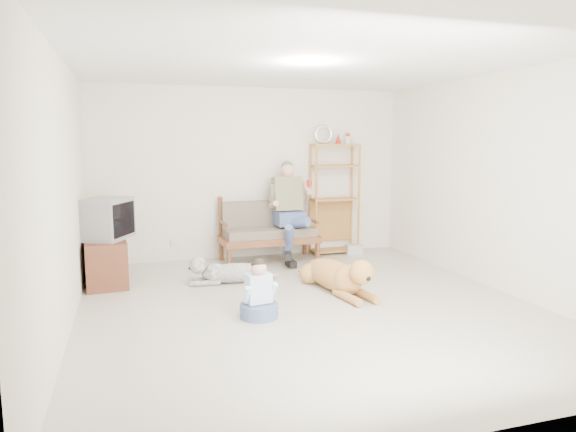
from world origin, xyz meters
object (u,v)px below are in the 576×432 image
object	(u,v)px
etagere	(334,198)
tv_stand	(106,262)
loveseat	(268,230)
golden_retriever	(339,276)

from	to	relation	value
etagere	tv_stand	size ratio (longest dim) A/B	2.28
loveseat	golden_retriever	bearing A→B (deg)	-79.62
tv_stand	golden_retriever	distance (m)	3.04
etagere	tv_stand	bearing A→B (deg)	-166.17
loveseat	tv_stand	size ratio (longest dim) A/B	1.62
tv_stand	golden_retriever	bearing A→B (deg)	-27.88
loveseat	etagere	distance (m)	1.29
loveseat	golden_retriever	world-z (taller)	loveseat
loveseat	tv_stand	world-z (taller)	loveseat
loveseat	tv_stand	xyz separation A→B (m)	(-2.39, -0.70, -0.19)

